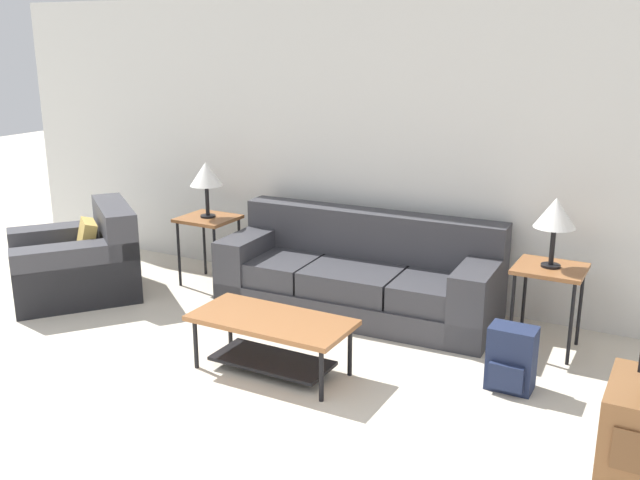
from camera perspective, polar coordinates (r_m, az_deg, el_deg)
The scene contains 9 objects.
wall_back at distance 6.22m, azimuth 5.75°, elevation 7.09°, with size 8.54×0.06×2.60m.
couch at distance 6.02m, azimuth 3.18°, elevation -3.01°, with size 2.36×0.96×0.82m.
armchair at distance 6.78m, azimuth -18.72°, elevation -1.79°, with size 1.41×1.42×0.80m.
coffee_table at distance 4.95m, azimuth -3.89°, elevation -7.35°, with size 1.12×0.53×0.40m.
side_table_left at distance 6.68m, azimuth -8.92°, elevation 1.19°, with size 0.49×0.46×0.65m.
side_table_right at distance 5.46m, azimuth 17.89°, elevation -2.83°, with size 0.49×0.46×0.65m.
table_lamp_left at distance 6.58m, azimuth -9.10°, elevation 5.15°, with size 0.30×0.30×0.51m.
table_lamp_right at distance 5.33m, azimuth 18.32°, elevation 1.97°, with size 0.30×0.30×0.51m.
backpack at distance 4.91m, azimuth 15.05°, elevation -9.19°, with size 0.30×0.28×0.44m.
Camera 1 is at (2.37, -1.88, 2.26)m, focal length 40.00 mm.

